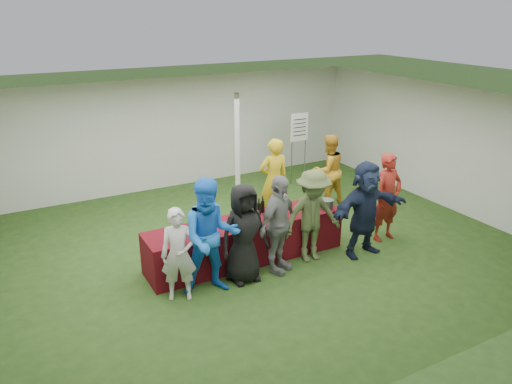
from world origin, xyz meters
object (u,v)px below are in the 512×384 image
dump_bucket (327,204)px  wine_list_sign (299,132)px  customer_5 (365,209)px  customer_6 (388,197)px  customer_3 (278,225)px  staff_pourer (274,180)px  customer_1 (211,237)px  customer_2 (244,233)px  customer_4 (312,216)px  serving_table (246,240)px  customer_0 (179,254)px  staff_back (328,170)px

dump_bucket → wine_list_sign: bearing=65.2°
customer_5 → customer_6: size_ratio=1.02×
customer_3 → customer_6: bearing=-25.1°
dump_bucket → wine_list_sign: (1.52, 3.29, 0.48)m
staff_pourer → customer_1: customer_1 is taller
customer_2 → customer_4: (1.37, 0.05, 0.01)m
customer_6 → customer_2: bearing=176.9°
serving_table → customer_2: bearing=-120.1°
staff_pourer → customer_2: bearing=54.1°
customer_4 → customer_6: (1.74, 0.03, 0.02)m
customer_0 → customer_5: bearing=17.2°
customer_6 → staff_pourer: bearing=123.4°
staff_pourer → customer_4: staff_pourer is taller
staff_pourer → customer_3: 2.20m
dump_bucket → customer_2: 1.96m
dump_bucket → staff_back: (1.28, 1.71, -0.03)m
wine_list_sign → staff_pourer: bearing=-135.0°
dump_bucket → customer_0: (-3.04, -0.41, -0.10)m
serving_table → customer_1: bearing=-144.4°
customer_1 → customer_5: 2.93m
customer_6 → customer_3: bearing=177.6°
dump_bucket → customer_2: customer_2 is taller
staff_back → customer_6: (-0.09, -2.02, 0.05)m
staff_pourer → customer_2: size_ratio=1.06×
serving_table → customer_1: customer_1 is taller
customer_6 → dump_bucket: bearing=160.9°
serving_table → customer_4: size_ratio=2.14×
dump_bucket → customer_0: 3.07m
customer_2 → staff_pourer: bearing=47.4°
customer_0 → customer_6: 4.23m
serving_table → customer_4: (1.02, -0.56, 0.47)m
wine_list_sign → customer_3: wine_list_sign is taller
dump_bucket → customer_1: customer_1 is taller
staff_pourer → customer_4: size_ratio=1.05×
customer_2 → customer_6: (3.11, 0.08, 0.03)m
wine_list_sign → customer_4: (-2.07, -3.63, -0.47)m
dump_bucket → customer_6: customer_6 is taller
wine_list_sign → customer_4: size_ratio=1.07×
staff_back → customer_2: (-3.21, -2.10, 0.02)m
customer_0 → customer_4: size_ratio=0.88×
serving_table → staff_pourer: staff_pourer is taller
staff_pourer → customer_5: size_ratio=1.01×
serving_table → customer_0: customer_0 is taller
serving_table → customer_0: 1.64m
wine_list_sign → customer_1: customer_1 is taller
dump_bucket → wine_list_sign: size_ratio=0.14×
customer_1 → serving_table: bearing=49.9°
dump_bucket → customer_2: bearing=-168.5°
staff_back → customer_2: bearing=32.5°
wine_list_sign → staff_back: size_ratio=1.10×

